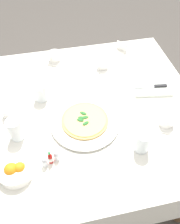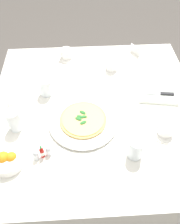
% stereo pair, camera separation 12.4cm
% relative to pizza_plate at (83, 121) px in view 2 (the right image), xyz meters
% --- Properties ---
extents(ground_plane, '(8.00, 8.00, 0.00)m').
position_rel_pizza_plate_xyz_m(ground_plane, '(-0.08, -0.10, -0.75)').
color(ground_plane, '#4C4742').
extents(dining_table, '(1.16, 1.16, 0.74)m').
position_rel_pizza_plate_xyz_m(dining_table, '(-0.08, -0.10, -0.14)').
color(dining_table, white).
rests_on(dining_table, ground_plane).
extents(pizza_plate, '(0.36, 0.36, 0.02)m').
position_rel_pizza_plate_xyz_m(pizza_plate, '(0.00, 0.00, 0.00)').
color(pizza_plate, white).
rests_on(pizza_plate, dining_table).
extents(pizza, '(0.24, 0.24, 0.02)m').
position_rel_pizza_plate_xyz_m(pizza, '(0.00, -0.00, 0.01)').
color(pizza, '#DBAD60').
rests_on(pizza, pizza_plate).
extents(coffee_cup_near_right, '(0.13, 0.13, 0.06)m').
position_rel_pizza_plate_xyz_m(coffee_cup_near_right, '(0.38, -0.14, 0.02)').
color(coffee_cup_near_right, white).
rests_on(coffee_cup_near_right, dining_table).
extents(coffee_cup_right_edge, '(0.13, 0.13, 0.07)m').
position_rel_pizza_plate_xyz_m(coffee_cup_right_edge, '(0.09, -0.56, 0.02)').
color(coffee_cup_right_edge, white).
rests_on(coffee_cup_right_edge, dining_table).
extents(coffee_cup_left_edge, '(0.13, 0.13, 0.06)m').
position_rel_pizza_plate_xyz_m(coffee_cup_left_edge, '(-0.40, 0.09, 0.02)').
color(coffee_cup_left_edge, white).
rests_on(coffee_cup_left_edge, dining_table).
extents(coffee_cup_far_left, '(0.13, 0.13, 0.06)m').
position_rel_pizza_plate_xyz_m(coffee_cup_far_left, '(-0.20, -0.42, 0.02)').
color(coffee_cup_far_left, white).
rests_on(coffee_cup_far_left, dining_table).
extents(water_glass_back_corner, '(0.07, 0.07, 0.10)m').
position_rel_pizza_plate_xyz_m(water_glass_back_corner, '(0.20, -0.22, 0.03)').
color(water_glass_back_corner, white).
rests_on(water_glass_back_corner, dining_table).
extents(water_glass_near_left, '(0.07, 0.07, 0.12)m').
position_rel_pizza_plate_xyz_m(water_glass_near_left, '(0.34, 0.01, 0.04)').
color(water_glass_near_left, white).
rests_on(water_glass_near_left, dining_table).
extents(water_glass_center_back, '(0.07, 0.07, 0.11)m').
position_rel_pizza_plate_xyz_m(water_glass_center_back, '(-0.23, 0.21, 0.04)').
color(water_glass_center_back, white).
rests_on(water_glass_center_back, dining_table).
extents(napkin_folded, '(0.24, 0.16, 0.02)m').
position_rel_pizza_plate_xyz_m(napkin_folded, '(-0.43, -0.16, -0.00)').
color(napkin_folded, white).
rests_on(napkin_folded, dining_table).
extents(dinner_knife, '(0.20, 0.05, 0.01)m').
position_rel_pizza_plate_xyz_m(dinner_knife, '(-0.43, -0.17, 0.01)').
color(dinner_knife, silver).
rests_on(dinner_knife, napkin_folded).
extents(citrus_bowl, '(0.15, 0.15, 0.07)m').
position_rel_pizza_plate_xyz_m(citrus_bowl, '(0.35, 0.21, 0.02)').
color(citrus_bowl, white).
rests_on(citrus_bowl, dining_table).
extents(hot_sauce_bottle, '(0.02, 0.02, 0.08)m').
position_rel_pizza_plate_xyz_m(hot_sauce_bottle, '(0.19, 0.19, 0.02)').
color(hot_sauce_bottle, '#B7140F').
rests_on(hot_sauce_bottle, dining_table).
extents(salt_shaker, '(0.03, 0.03, 0.06)m').
position_rel_pizza_plate_xyz_m(salt_shaker, '(0.22, 0.20, 0.01)').
color(salt_shaker, white).
rests_on(salt_shaker, dining_table).
extents(pepper_shaker, '(0.03, 0.03, 0.06)m').
position_rel_pizza_plate_xyz_m(pepper_shaker, '(0.17, 0.18, 0.01)').
color(pepper_shaker, white).
rests_on(pepper_shaker, dining_table).
extents(menu_card, '(0.05, 0.08, 0.06)m').
position_rel_pizza_plate_xyz_m(menu_card, '(-0.38, -0.58, 0.02)').
color(menu_card, white).
rests_on(menu_card, dining_table).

